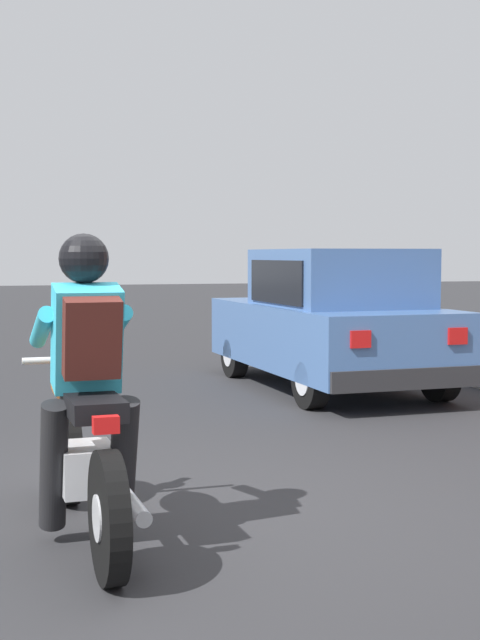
{
  "coord_description": "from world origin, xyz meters",
  "views": [
    {
      "loc": [
        -1.26,
        -4.85,
        1.51
      ],
      "look_at": [
        0.94,
        2.45,
        0.95
      ],
      "focal_mm": 50.0,
      "sensor_mm": 36.0,
      "label": 1
    }
  ],
  "objects": [
    {
      "name": "car_hatchback",
      "position": [
        2.59,
        4.38,
        0.77
      ],
      "size": [
        1.74,
        3.82,
        1.57
      ],
      "color": "black",
      "rests_on": "ground"
    },
    {
      "name": "motorcycle_with_rider",
      "position": [
        -0.7,
        -0.17,
        0.68
      ],
      "size": [
        0.56,
        2.02,
        1.62
      ],
      "color": "black",
      "rests_on": "ground"
    },
    {
      "name": "ground_plane",
      "position": [
        0.0,
        0.0,
        0.0
      ],
      "size": [
        80.0,
        80.0,
        0.0
      ],
      "primitive_type": "plane",
      "color": "#2B2B2D"
    }
  ]
}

